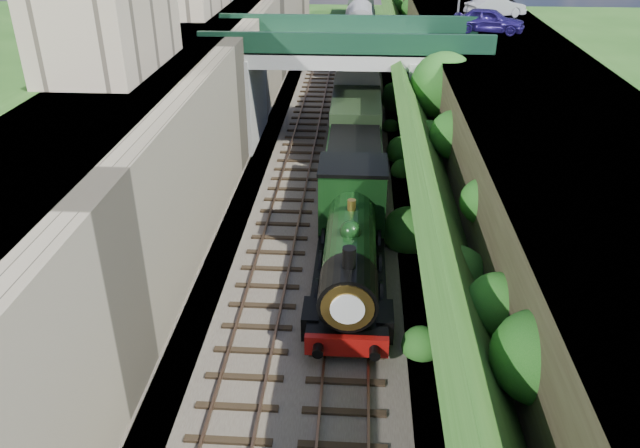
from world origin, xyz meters
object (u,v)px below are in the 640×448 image
at_px(locomotive, 351,244).
at_px(tender, 354,175).
at_px(tree, 445,88).
at_px(car_blue, 489,20).
at_px(car_silver, 496,7).
at_px(road_bridge, 353,78).

height_order(locomotive, tender, locomotive).
distance_m(tree, car_blue, 8.09).
distance_m(tree, tender, 7.46).
bearing_deg(tree, locomotive, -110.98).
bearing_deg(car_silver, road_bridge, 108.51).
bearing_deg(car_blue, tree, 171.30).
xyz_separation_m(car_silver, locomotive, (-9.35, -24.88, -5.04)).
xyz_separation_m(tree, tender, (-4.71, -4.93, -3.03)).
relative_size(tree, car_silver, 1.58).
bearing_deg(car_silver, tree, 136.10).
bearing_deg(car_blue, tender, 162.38).
height_order(car_blue, locomotive, car_blue).
height_order(tree, car_blue, car_blue).
bearing_deg(tree, tender, -133.73).
bearing_deg(car_blue, road_bridge, 127.03).
bearing_deg(tender, car_silver, 61.92).
height_order(tree, locomotive, tree).
xyz_separation_m(car_blue, locomotive, (-7.94, -19.33, -5.08)).
distance_m(car_silver, tender, 20.55).
bearing_deg(tender, road_bridge, 91.66).
xyz_separation_m(road_bridge, car_silver, (9.60, 8.71, 2.86)).
relative_size(tree, locomotive, 0.65).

